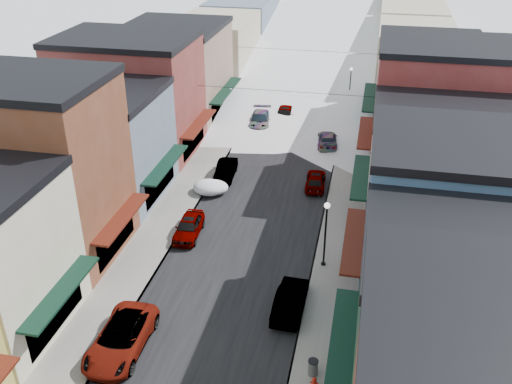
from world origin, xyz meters
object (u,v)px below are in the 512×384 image
at_px(trash_can, 313,367).
at_px(streetlamp_near, 326,226).
at_px(car_silver_sedan, 189,227).
at_px(car_green_sedan, 290,300).
at_px(fire_hydrant, 314,384).
at_px(car_dark_hatch, 226,170).
at_px(car_white_suv, 121,338).

bearing_deg(trash_can, streetlamp_near, 92.76).
bearing_deg(car_silver_sedan, streetlamp_near, -14.00).
bearing_deg(trash_can, car_green_sedan, 111.58).
bearing_deg(fire_hydrant, car_dark_hatch, 114.99).
bearing_deg(fire_hydrant, car_white_suv, 176.15).
height_order(car_green_sedan, trash_can, car_green_sedan).
xyz_separation_m(car_silver_sedan, car_green_sedan, (8.54, -6.79, 0.04)).
height_order(car_silver_sedan, car_dark_hatch, car_silver_sedan).
height_order(fire_hydrant, trash_can, trash_can).
relative_size(car_dark_hatch, trash_can, 4.61).
distance_m(car_white_suv, car_silver_sedan, 11.99).
bearing_deg(trash_can, car_dark_hatch, 115.55).
relative_size(car_white_suv, streetlamp_near, 1.21).
bearing_deg(car_green_sedan, car_dark_hatch, -61.54).
bearing_deg(car_silver_sedan, car_green_sedan, -41.91).
bearing_deg(streetlamp_near, car_silver_sedan, 169.44).
xyz_separation_m(car_white_suv, streetlamp_near, (10.04, 10.12, 2.35)).
distance_m(car_silver_sedan, fire_hydrant, 16.61).
bearing_deg(car_green_sedan, fire_hydrant, 111.74).
relative_size(car_silver_sedan, trash_can, 4.56).
distance_m(car_silver_sedan, car_green_sedan, 10.91).
xyz_separation_m(car_silver_sedan, trash_can, (10.52, -11.78, -0.10)).
xyz_separation_m(car_green_sedan, streetlamp_near, (1.50, 4.92, 2.39)).
relative_size(car_green_sedan, trash_can, 4.95).
xyz_separation_m(car_white_suv, car_silver_sedan, (0.00, 11.99, -0.07)).
bearing_deg(car_dark_hatch, fire_hydrant, -69.17).
height_order(trash_can, streetlamp_near, streetlamp_near).
bearing_deg(fire_hydrant, streetlamp_near, 93.47).
height_order(car_white_suv, car_dark_hatch, car_white_suv).
relative_size(car_white_suv, car_silver_sedan, 1.35).
relative_size(fire_hydrant, streetlamp_near, 0.15).
bearing_deg(car_white_suv, trash_can, 0.90).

